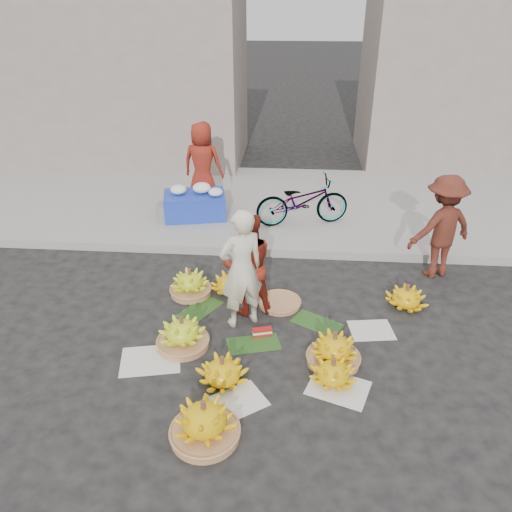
# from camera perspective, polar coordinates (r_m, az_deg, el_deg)

# --- Properties ---
(ground) EXTENTS (80.00, 80.00, 0.00)m
(ground) POSITION_cam_1_polar(r_m,az_deg,el_deg) (6.46, 0.76, -8.98)
(ground) COLOR black
(ground) RESTS_ON ground
(curb) EXTENTS (40.00, 0.25, 0.15)m
(curb) POSITION_cam_1_polar(r_m,az_deg,el_deg) (8.28, 1.77, 0.69)
(curb) COLOR gray
(curb) RESTS_ON ground
(sidewalk) EXTENTS (40.00, 4.00, 0.12)m
(sidewalk) POSITION_cam_1_polar(r_m,az_deg,el_deg) (10.19, 2.36, 6.09)
(sidewalk) COLOR gray
(sidewalk) RESTS_ON ground
(building_left) EXTENTS (6.00, 3.00, 4.00)m
(building_left) POSITION_cam_1_polar(r_m,az_deg,el_deg) (13.20, -15.55, 19.05)
(building_left) COLOR gray
(building_left) RESTS_ON sidewalk
(building_right) EXTENTS (5.00, 3.00, 5.00)m
(building_right) POSITION_cam_1_polar(r_m,az_deg,el_deg) (13.57, 23.94, 20.15)
(building_right) COLOR gray
(building_right) RESTS_ON sidewalk
(newspaper_scatter) EXTENTS (3.20, 1.80, 0.00)m
(newspaper_scatter) POSITION_cam_1_polar(r_m,az_deg,el_deg) (5.84, 0.23, -13.70)
(newspaper_scatter) COLOR silver
(newspaper_scatter) RESTS_ON ground
(banana_leaves) EXTENTS (2.00, 1.00, 0.00)m
(banana_leaves) POSITION_cam_1_polar(r_m,az_deg,el_deg) (6.62, 0.00, -7.86)
(banana_leaves) COLOR #1F4617
(banana_leaves) RESTS_ON ground
(banana_bunch_0) EXTENTS (0.71, 0.71, 0.44)m
(banana_bunch_0) POSITION_cam_1_polar(r_m,az_deg,el_deg) (6.23, -8.42, -8.77)
(banana_bunch_0) COLOR #A06A43
(banana_bunch_0) RESTS_ON ground
(banana_bunch_1) EXTENTS (0.70, 0.70, 0.35)m
(banana_bunch_1) POSITION_cam_1_polar(r_m,az_deg,el_deg) (5.70, -3.87, -12.99)
(banana_bunch_1) COLOR #EAB90B
(banana_bunch_1) RESTS_ON ground
(banana_bunch_2) EXTENTS (0.71, 0.71, 0.47)m
(banana_bunch_2) POSITION_cam_1_polar(r_m,az_deg,el_deg) (5.12, -5.93, -18.33)
(banana_bunch_2) COLOR #A06A43
(banana_bunch_2) RESTS_ON ground
(banana_bunch_3) EXTENTS (0.60, 0.60, 0.33)m
(banana_bunch_3) POSITION_cam_1_polar(r_m,az_deg,el_deg) (5.77, 8.78, -12.93)
(banana_bunch_3) COLOR #EAB90B
(banana_bunch_3) RESTS_ON ground
(banana_bunch_4) EXTENTS (0.62, 0.62, 0.43)m
(banana_bunch_4) POSITION_cam_1_polar(r_m,az_deg,el_deg) (6.00, 8.91, -10.53)
(banana_bunch_4) COLOR #A06A43
(banana_bunch_4) RESTS_ON ground
(banana_bunch_5) EXTENTS (0.67, 0.67, 0.34)m
(banana_bunch_5) POSITION_cam_1_polar(r_m,az_deg,el_deg) (7.22, 16.81, -4.49)
(banana_bunch_5) COLOR #EAB90B
(banana_bunch_5) RESTS_ON ground
(banana_bunch_6) EXTENTS (0.58, 0.58, 0.41)m
(banana_bunch_6) POSITION_cam_1_polar(r_m,az_deg,el_deg) (7.22, -7.51, -3.14)
(banana_bunch_6) COLOR #A06A43
(banana_bunch_6) RESTS_ON ground
(banana_bunch_7) EXTENTS (0.68, 0.68, 0.33)m
(banana_bunch_7) POSITION_cam_1_polar(r_m,az_deg,el_deg) (7.24, -3.05, -3.08)
(banana_bunch_7) COLOR #EAB90B
(banana_bunch_7) RESTS_ON ground
(basket_spare) EXTENTS (0.63, 0.63, 0.07)m
(basket_spare) POSITION_cam_1_polar(r_m,az_deg,el_deg) (7.00, 2.73, -5.38)
(basket_spare) COLOR #A06A43
(basket_spare) RESTS_ON ground
(incense_stack) EXTENTS (0.26, 0.14, 0.10)m
(incense_stack) POSITION_cam_1_polar(r_m,az_deg,el_deg) (6.41, 0.70, -8.64)
(incense_stack) COLOR #B11C12
(incense_stack) RESTS_ON ground
(vendor_cream) EXTENTS (0.70, 0.63, 1.62)m
(vendor_cream) POSITION_cam_1_polar(r_m,az_deg,el_deg) (6.24, -1.67, -1.52)
(vendor_cream) COLOR beige
(vendor_cream) RESTS_ON ground
(vendor_red) EXTENTS (0.81, 0.71, 1.43)m
(vendor_red) POSITION_cam_1_polar(r_m,az_deg,el_deg) (6.54, -0.93, -0.98)
(vendor_red) COLOR maroon
(vendor_red) RESTS_ON ground
(man_striped) EXTENTS (1.18, 0.95, 1.60)m
(man_striped) POSITION_cam_1_polar(r_m,az_deg,el_deg) (7.86, 20.48, 3.11)
(man_striped) COLOR maroon
(man_striped) RESTS_ON ground
(flower_table) EXTENTS (1.22, 0.90, 0.64)m
(flower_table) POSITION_cam_1_polar(r_m,az_deg,el_deg) (9.36, -6.97, 5.98)
(flower_table) COLOR #1931A8
(flower_table) RESTS_ON sidewalk
(grey_bucket) EXTENTS (0.30, 0.30, 0.34)m
(grey_bucket) POSITION_cam_1_polar(r_m,az_deg,el_deg) (9.32, -10.36, 4.96)
(grey_bucket) COLOR slate
(grey_bucket) RESTS_ON sidewalk
(flower_vendor) EXTENTS (0.86, 0.64, 1.60)m
(flower_vendor) POSITION_cam_1_polar(r_m,az_deg,el_deg) (9.84, -6.11, 10.47)
(flower_vendor) COLOR maroon
(flower_vendor) RESTS_ON sidewalk
(bicycle) EXTENTS (0.98, 1.77, 0.88)m
(bicycle) POSITION_cam_1_polar(r_m,az_deg,el_deg) (8.98, 5.32, 6.28)
(bicycle) COLOR gray
(bicycle) RESTS_ON sidewalk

